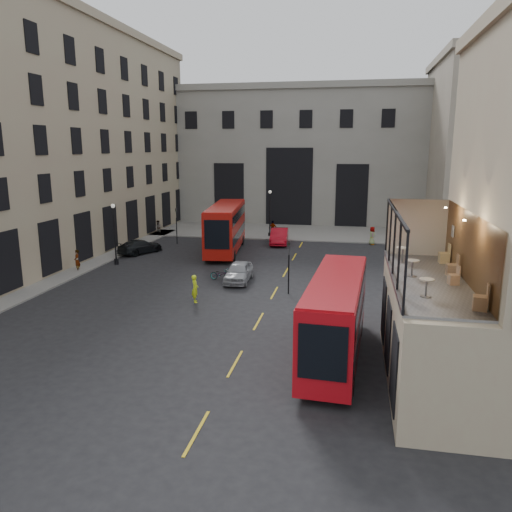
% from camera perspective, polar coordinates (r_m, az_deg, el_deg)
% --- Properties ---
extents(ground, '(140.00, 140.00, 0.00)m').
position_cam_1_polar(ground, '(23.99, 2.36, -12.57)').
color(ground, black).
rests_on(ground, ground).
extents(host_frontage, '(3.00, 11.00, 4.50)m').
position_cam_1_polar(host_frontage, '(23.15, 18.70, -8.18)').
color(host_frontage, tan).
rests_on(host_frontage, ground).
extents(cafe_floor, '(3.00, 10.00, 0.10)m').
position_cam_1_polar(cafe_floor, '(22.47, 19.10, -2.67)').
color(cafe_floor, slate).
rests_on(cafe_floor, host_frontage).
extents(building_left, '(14.60, 50.60, 22.00)m').
position_cam_1_polar(building_left, '(51.34, -25.64, 12.62)').
color(building_left, tan).
rests_on(building_left, ground).
extents(gateway, '(35.00, 10.60, 18.00)m').
position_cam_1_polar(gateway, '(69.99, 4.38, 11.75)').
color(gateway, gray).
rests_on(gateway, ground).
extents(building_right, '(16.60, 18.60, 20.00)m').
position_cam_1_polar(building_right, '(63.74, 26.87, 11.33)').
color(building_right, '#9F9480').
rests_on(building_right, ground).
extents(pavement_far, '(40.00, 12.00, 0.12)m').
position_cam_1_polar(pavement_far, '(61.06, 2.20, 2.90)').
color(pavement_far, slate).
rests_on(pavement_far, ground).
extents(pavement_left, '(8.00, 48.00, 0.12)m').
position_cam_1_polar(pavement_left, '(43.13, -25.18, -2.30)').
color(pavement_left, slate).
rests_on(pavement_left, ground).
extents(traffic_light_near, '(0.16, 0.20, 3.80)m').
position_cam_1_polar(traffic_light_near, '(34.64, 3.77, -0.47)').
color(traffic_light_near, black).
rests_on(traffic_light_near, ground).
extents(traffic_light_far, '(0.16, 0.20, 3.80)m').
position_cam_1_polar(traffic_light_far, '(53.32, -9.09, 3.93)').
color(traffic_light_far, black).
rests_on(traffic_light_far, ground).
extents(street_lamp_a, '(0.36, 0.36, 5.33)m').
position_cam_1_polar(street_lamp_a, '(45.05, -15.82, 2.04)').
color(street_lamp_a, black).
rests_on(street_lamp_a, ground).
extents(street_lamp_b, '(0.36, 0.36, 5.33)m').
position_cam_1_polar(street_lamp_b, '(56.80, 1.60, 4.57)').
color(street_lamp_b, black).
rests_on(street_lamp_b, ground).
extents(bus_near, '(2.95, 10.36, 4.08)m').
position_cam_1_polar(bus_near, '(24.39, 9.10, -6.49)').
color(bus_near, '#AE0C14').
rests_on(bus_near, ground).
extents(bus_far, '(4.02, 11.85, 4.64)m').
position_cam_1_polar(bus_far, '(48.57, -3.48, 3.46)').
color(bus_far, '#A4110B').
rests_on(bus_far, ground).
extents(car_a, '(1.93, 4.50, 1.51)m').
position_cam_1_polar(car_a, '(38.17, -1.99, -1.82)').
color(car_a, '#9FA1A7').
rests_on(car_a, ground).
extents(car_b, '(2.20, 5.15, 1.65)m').
position_cam_1_polar(car_b, '(52.90, 2.67, 2.26)').
color(car_b, '#A80A18').
rests_on(car_b, ground).
extents(car_c, '(3.70, 5.05, 1.36)m').
position_cam_1_polar(car_c, '(49.48, -13.11, 1.06)').
color(car_c, black).
rests_on(car_c, ground).
extents(bicycle, '(1.84, 0.94, 0.92)m').
position_cam_1_polar(bicycle, '(38.64, -4.07, -2.12)').
color(bicycle, gray).
rests_on(bicycle, ground).
extents(cyclist, '(0.68, 0.80, 1.86)m').
position_cam_1_polar(cyclist, '(33.31, -6.99, -3.72)').
color(cyclist, '#DFFF1A').
rests_on(cyclist, ground).
extents(pedestrian_a, '(0.91, 0.75, 1.70)m').
position_cam_1_polar(pedestrian_a, '(59.43, -11.08, 3.19)').
color(pedestrian_a, gray).
rests_on(pedestrian_a, ground).
extents(pedestrian_b, '(1.21, 1.26, 1.72)m').
position_cam_1_polar(pedestrian_b, '(56.78, -4.70, 2.96)').
color(pedestrian_b, gray).
rests_on(pedestrian_b, ground).
extents(pedestrian_c, '(1.06, 0.46, 1.79)m').
position_cam_1_polar(pedestrian_c, '(57.54, 1.93, 3.16)').
color(pedestrian_c, gray).
rests_on(pedestrian_c, ground).
extents(pedestrian_d, '(0.69, 0.98, 1.90)m').
position_cam_1_polar(pedestrian_d, '(53.91, 13.13, 2.27)').
color(pedestrian_d, gray).
rests_on(pedestrian_d, ground).
extents(pedestrian_e, '(0.62, 0.77, 1.82)m').
position_cam_1_polar(pedestrian_e, '(43.76, -19.77, -0.51)').
color(pedestrian_e, gray).
rests_on(pedestrian_e, ground).
extents(cafe_table_near, '(0.56, 0.56, 0.70)m').
position_cam_1_polar(cafe_table_near, '(19.74, 18.90, -3.14)').
color(cafe_table_near, beige).
rests_on(cafe_table_near, cafe_floor).
extents(cafe_table_mid, '(0.58, 0.58, 0.73)m').
position_cam_1_polar(cafe_table_mid, '(22.67, 17.44, -1.04)').
color(cafe_table_mid, silver).
rests_on(cafe_table_mid, cafe_floor).
extents(cafe_table_far, '(0.60, 0.60, 0.75)m').
position_cam_1_polar(cafe_table_far, '(25.25, 16.42, 0.40)').
color(cafe_table_far, white).
rests_on(cafe_table_far, cafe_floor).
extents(cafe_chair_a, '(0.54, 0.54, 0.95)m').
position_cam_1_polar(cafe_chair_a, '(18.90, 24.28, -4.82)').
color(cafe_chair_a, tan).
rests_on(cafe_chair_a, cafe_floor).
extents(cafe_chair_b, '(0.46, 0.46, 0.79)m').
position_cam_1_polar(cafe_chair_b, '(21.94, 21.66, -2.44)').
color(cafe_chair_b, tan).
rests_on(cafe_chair_b, cafe_floor).
extents(cafe_chair_c, '(0.47, 0.47, 0.95)m').
position_cam_1_polar(cafe_chair_c, '(23.42, 21.54, -1.40)').
color(cafe_chair_c, tan).
rests_on(cafe_chair_c, cafe_floor).
extents(cafe_chair_d, '(0.50, 0.50, 0.95)m').
position_cam_1_polar(cafe_chair_d, '(25.80, 20.73, -0.12)').
color(cafe_chair_d, tan).
rests_on(cafe_chair_d, cafe_floor).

